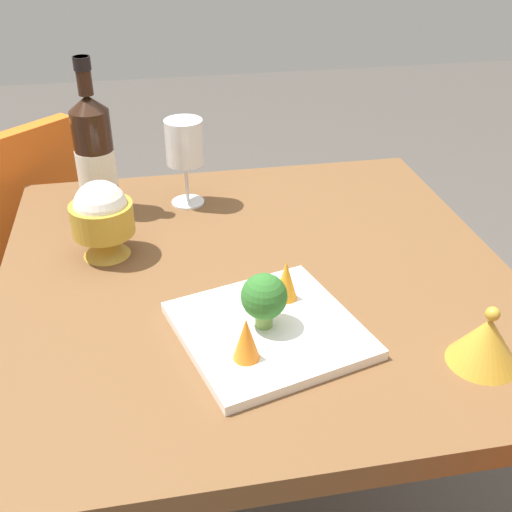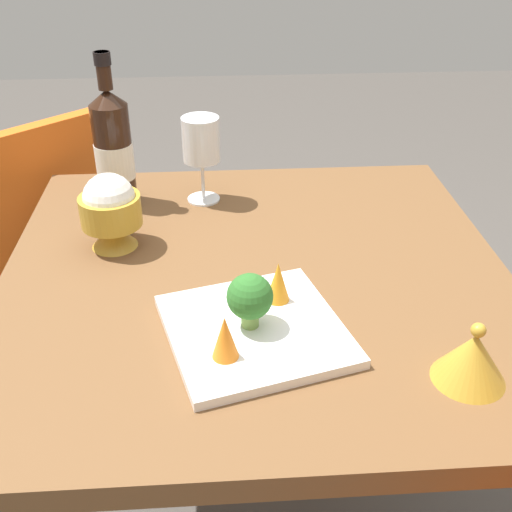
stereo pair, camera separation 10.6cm
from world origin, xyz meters
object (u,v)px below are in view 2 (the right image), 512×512
(chair_by_wall, at_px, (31,241))
(rice_bowl, at_px, (111,210))
(serving_plate, at_px, (255,330))
(wine_glass, at_px, (201,142))
(wine_bottle, at_px, (113,148))
(broccoli_floret, at_px, (250,298))
(rice_bowl_lid, at_px, (472,357))
(carrot_garnish_left, at_px, (278,282))
(carrot_garnish_right, at_px, (225,337))

(chair_by_wall, bearing_deg, rice_bowl, -97.28)
(chair_by_wall, bearing_deg, serving_plate, -95.00)
(wine_glass, bearing_deg, wine_bottle, -90.01)
(rice_bowl, height_order, broccoli_floret, rice_bowl)
(rice_bowl_lid, bearing_deg, carrot_garnish_left, -126.72)
(carrot_garnish_left, bearing_deg, chair_by_wall, -137.62)
(serving_plate, relative_size, carrot_garnish_right, 4.62)
(rice_bowl, height_order, rice_bowl_lid, rice_bowl)
(wine_bottle, xyz_separation_m, rice_bowl, (0.18, 0.01, -0.05))
(serving_plate, distance_m, carrot_garnish_right, 0.09)
(chair_by_wall, distance_m, wine_glass, 0.61)
(rice_bowl_lid, xyz_separation_m, carrot_garnish_left, (-0.18, -0.24, 0.01))
(broccoli_floret, bearing_deg, rice_bowl, -139.96)
(wine_glass, height_order, serving_plate, wine_glass)
(broccoli_floret, distance_m, carrot_garnish_right, 0.08)
(chair_by_wall, height_order, rice_bowl_lid, chair_by_wall)
(chair_by_wall, height_order, wine_bottle, wine_bottle)
(wine_glass, bearing_deg, serving_plate, 9.59)
(chair_by_wall, xyz_separation_m, carrot_garnish_left, (0.63, 0.57, 0.27))
(broccoli_floret, relative_size, carrot_garnish_right, 1.29)
(chair_by_wall, relative_size, rice_bowl_lid, 8.50)
(wine_glass, xyz_separation_m, rice_bowl_lid, (0.58, 0.36, -0.09))
(serving_plate, bearing_deg, chair_by_wall, -142.45)
(rice_bowl, xyz_separation_m, carrot_garnish_left, (0.21, 0.28, -0.02))
(wine_glass, relative_size, carrot_garnish_right, 2.69)
(broccoli_floret, relative_size, carrot_garnish_left, 1.29)
(rice_bowl_lid, relative_size, carrot_garnish_left, 1.50)
(wine_bottle, height_order, serving_plate, wine_bottle)
(carrot_garnish_left, height_order, carrot_garnish_right, same)
(serving_plate, xyz_separation_m, carrot_garnish_left, (-0.07, 0.04, 0.04))
(chair_by_wall, xyz_separation_m, wine_bottle, (0.23, 0.28, 0.34))
(rice_bowl, relative_size, carrot_garnish_right, 2.13)
(wine_glass, relative_size, rice_bowl_lid, 1.79)
(rice_bowl_lid, distance_m, carrot_garnish_right, 0.33)
(serving_plate, distance_m, broccoli_floret, 0.06)
(rice_bowl, xyz_separation_m, broccoli_floret, (0.28, 0.23, -0.01))
(carrot_garnish_left, bearing_deg, wine_glass, -163.42)
(wine_glass, bearing_deg, carrot_garnish_left, 16.58)
(rice_bowl, bearing_deg, carrot_garnish_left, 52.53)
(rice_bowl, bearing_deg, chair_by_wall, -144.73)
(carrot_garnish_right, bearing_deg, carrot_garnish_left, 146.82)
(carrot_garnish_right, bearing_deg, serving_plate, 145.30)
(chair_by_wall, distance_m, rice_bowl_lid, 1.17)
(wine_glass, bearing_deg, rice_bowl, -41.88)
(rice_bowl_lid, relative_size, serving_plate, 0.33)
(rice_bowl, distance_m, rice_bowl_lid, 0.66)
(rice_bowl, xyz_separation_m, rice_bowl_lid, (0.40, 0.52, -0.04))
(broccoli_floret, bearing_deg, carrot_garnish_left, 143.09)
(wine_glass, distance_m, rice_bowl, 0.25)
(serving_plate, relative_size, broccoli_floret, 3.58)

